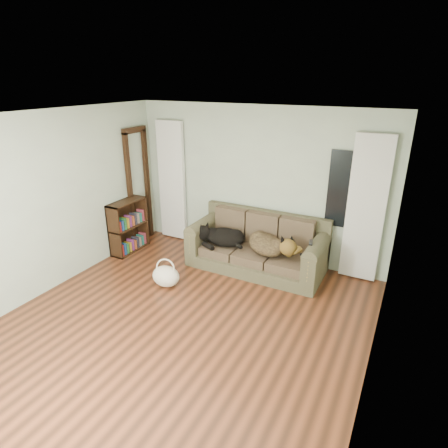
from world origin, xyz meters
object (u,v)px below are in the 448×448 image
at_px(sofa, 256,244).
at_px(tote_bag, 166,276).
at_px(bookshelf, 128,225).
at_px(dog_black_lab, 223,237).
at_px(dog_shepherd, 269,245).

distance_m(sofa, tote_bag, 1.56).
bearing_deg(bookshelf, dog_black_lab, 16.22).
distance_m(sofa, bookshelf, 2.37).
bearing_deg(dog_black_lab, bookshelf, -170.78).
height_order(tote_bag, bookshelf, bookshelf).
bearing_deg(tote_bag, dog_black_lab, 68.61).
height_order(dog_black_lab, bookshelf, bookshelf).
bearing_deg(sofa, dog_black_lab, -171.25).
distance_m(dog_black_lab, bookshelf, 1.79).
distance_m(dog_black_lab, dog_shepherd, 0.82).
xyz_separation_m(sofa, dog_shepherd, (0.24, -0.05, 0.04)).
xyz_separation_m(dog_shepherd, bookshelf, (-2.57, -0.37, 0.01)).
distance_m(dog_shepherd, tote_bag, 1.69).
relative_size(sofa, bookshelf, 2.31).
relative_size(sofa, tote_bag, 5.05).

